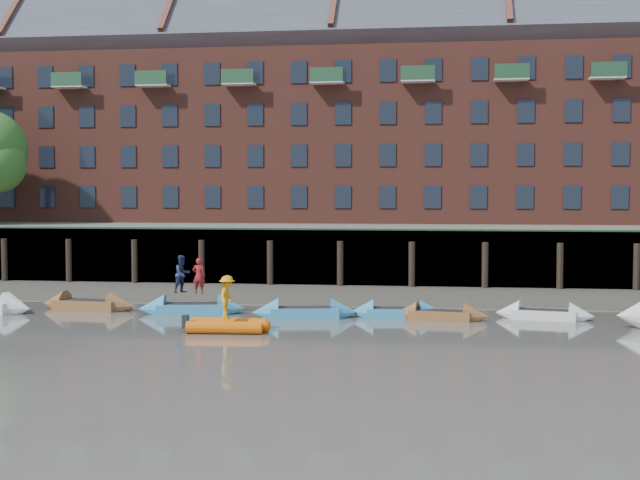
% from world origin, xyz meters
% --- Properties ---
extents(ground, '(220.00, 220.00, 0.00)m').
position_xyz_m(ground, '(0.00, 0.00, 0.00)').
color(ground, '#5C5750').
rests_on(ground, ground).
extents(foreshore, '(110.00, 8.00, 0.50)m').
position_xyz_m(foreshore, '(0.00, 18.00, 0.00)').
color(foreshore, '#3D382F').
rests_on(foreshore, ground).
extents(mud_band, '(110.00, 1.60, 0.10)m').
position_xyz_m(mud_band, '(0.00, 14.60, 0.00)').
color(mud_band, '#4C4336').
rests_on(mud_band, ground).
extents(river_wall, '(110.00, 1.23, 3.30)m').
position_xyz_m(river_wall, '(-0.00, 22.38, 1.59)').
color(river_wall, '#2D2A26').
rests_on(river_wall, ground).
extents(bank_terrace, '(110.00, 28.00, 3.20)m').
position_xyz_m(bank_terrace, '(0.00, 36.00, 1.60)').
color(bank_terrace, '#5E594D').
rests_on(bank_terrace, ground).
extents(apartment_terrace, '(80.60, 15.56, 20.98)m').
position_xyz_m(apartment_terrace, '(-0.00, 36.99, 12.82)').
color(apartment_terrace, brown).
rests_on(apartment_terrace, bank_terrace).
extents(rowboat_2, '(4.67, 1.79, 1.32)m').
position_xyz_m(rowboat_2, '(-8.27, 10.77, 0.23)').
color(rowboat_2, brown).
rests_on(rowboat_2, ground).
extents(rowboat_3, '(4.82, 2.16, 1.35)m').
position_xyz_m(rowboat_3, '(-3.23, 10.13, 0.24)').
color(rowboat_3, teal).
rests_on(rowboat_3, ground).
extents(rowboat_4, '(4.65, 2.09, 1.30)m').
position_xyz_m(rowboat_4, '(1.87, 9.66, 0.23)').
color(rowboat_4, teal).
rests_on(rowboat_4, ground).
extents(rowboat_5, '(4.07, 1.49, 1.16)m').
position_xyz_m(rowboat_5, '(5.75, 10.37, 0.21)').
color(rowboat_5, teal).
rests_on(rowboat_5, ground).
extents(rowboat_6, '(4.08, 1.72, 1.15)m').
position_xyz_m(rowboat_6, '(7.63, 9.85, 0.20)').
color(rowboat_6, brown).
rests_on(rowboat_6, ground).
extents(rowboat_7, '(4.23, 1.94, 1.18)m').
position_xyz_m(rowboat_7, '(11.96, 10.57, 0.21)').
color(rowboat_7, silver).
rests_on(rowboat_7, ground).
extents(rib_tender, '(3.20, 1.67, 0.55)m').
position_xyz_m(rib_tender, '(-0.38, 5.48, 0.24)').
color(rib_tender, '#E15A08').
rests_on(rib_tender, ground).
extents(person_rower_a, '(0.58, 0.39, 1.56)m').
position_xyz_m(person_rower_a, '(-2.91, 10.18, 1.69)').
color(person_rower_a, maroon).
rests_on(person_rower_a, rowboat_3).
extents(person_rower_b, '(0.99, 1.03, 1.67)m').
position_xyz_m(person_rower_b, '(-3.68, 10.25, 1.75)').
color(person_rower_b, '#19233F').
rests_on(person_rower_b, rowboat_3).
extents(person_rib_crew, '(0.67, 1.10, 1.67)m').
position_xyz_m(person_rib_crew, '(-0.47, 5.42, 1.35)').
color(person_rib_crew, orange).
rests_on(person_rib_crew, rib_tender).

